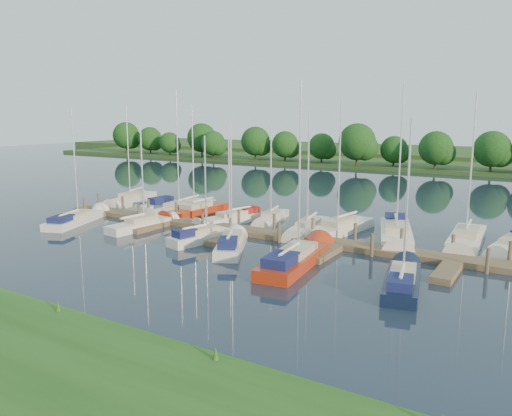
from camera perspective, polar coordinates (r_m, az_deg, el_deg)
The scene contains 22 objects.
ground at distance 34.40m, azimuth -8.10°, elevation -5.55°, with size 260.00×260.00×0.00m, color #192532.
dock at distance 40.06m, azimuth -1.47°, elevation -2.86°, with size 40.00×6.00×0.40m.
mooring_pilings at distance 40.90m, azimuth -0.62°, elevation -2.01°, with size 38.24×2.84×2.00m.
far_shore at distance 103.05m, azimuth 19.44°, elevation 4.78°, with size 180.00×30.00×0.60m, color #223F18.
distant_hill at distance 127.52m, azimuth 21.83°, elevation 5.79°, with size 220.00×40.00×1.40m, color #385726.
treeline at distance 90.38m, azimuth 16.92°, elevation 6.65°, with size 146.30×9.51×8.18m.
sailboat_n_0 at distance 56.54m, azimuth -14.01°, elevation 0.84°, with size 3.97×8.65×11.09m.
motorboat at distance 52.19m, azimuth -10.95°, elevation 0.23°, with size 2.10×5.40×1.54m.
sailboat_n_2 at distance 49.96m, azimuth -8.61°, elevation -0.22°, with size 2.91×9.79×12.28m.
sailboat_n_3 at distance 48.51m, azimuth -6.86°, elevation -0.49°, with size 2.30×8.49×10.91m.
sailboat_n_4 at distance 44.80m, azimuth -2.65°, elevation -1.28°, with size 3.42×7.20×9.27m.
sailboat_n_5 at distance 45.02m, azimuth 1.77°, elevation -1.29°, with size 3.01×7.03×8.91m.
sailboat_n_6 at distance 41.36m, azimuth 5.96°, elevation -2.39°, with size 2.89×7.97×10.05m.
sailboat_n_7 at distance 41.31m, azimuth 9.50°, elevation -2.48°, with size 3.20×8.76×11.14m.
sailboat_n_8 at distance 40.37m, azimuth 15.69°, elevation -2.95°, with size 4.68×9.70×12.34m.
sailboat_n_9 at distance 40.39m, azimuth 22.87°, elevation -3.47°, with size 2.55×9.11×11.58m.
sailboat_s_0 at distance 47.37m, azimuth -19.86°, elevation -1.27°, with size 4.25×8.27×10.47m.
sailboat_s_1 at distance 43.34m, azimuth -12.90°, elevation -2.00°, with size 2.24×6.99×9.04m.
sailboat_s_2 at distance 38.11m, azimuth -6.15°, elevation -3.40°, with size 2.75×6.42×8.42m.
sailboat_s_3 at distance 35.66m, azimuth -2.87°, elevation -4.32°, with size 4.43×6.92×9.41m.
sailboat_s_4 at distance 32.27m, azimuth 4.57°, elevation -5.94°, with size 3.14×9.58×12.07m.
sailboat_s_5 at distance 29.27m, azimuth 16.38°, elevation -8.11°, with size 3.06×7.63×9.71m.
Camera 1 is at (21.15, -25.45, 9.43)m, focal length 35.00 mm.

